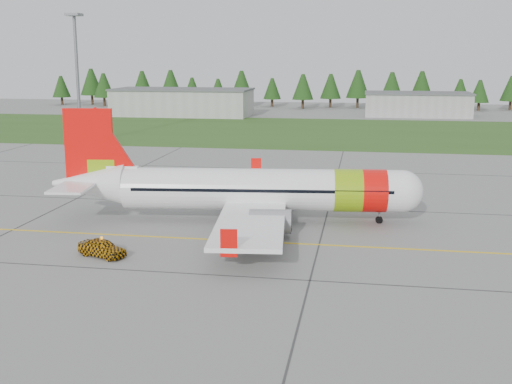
# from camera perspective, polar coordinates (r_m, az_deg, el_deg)

# --- Properties ---
(ground) EXTENTS (320.00, 320.00, 0.00)m
(ground) POSITION_cam_1_polar(r_m,az_deg,el_deg) (42.98, -8.69, -7.03)
(ground) COLOR gray
(ground) RESTS_ON ground
(aircraft) EXTENTS (31.70, 29.38, 9.61)m
(aircraft) POSITION_cam_1_polar(r_m,az_deg,el_deg) (54.53, -0.27, 0.20)
(aircraft) COLOR white
(aircraft) RESTS_ON ground
(follow_me_car) EXTENTS (1.73, 1.86, 3.73)m
(follow_me_car) POSITION_cam_1_polar(r_m,az_deg,el_deg) (46.43, -13.59, -3.39)
(follow_me_car) COLOR orange
(follow_me_car) RESTS_ON ground
(service_van) EXTENTS (1.44, 1.37, 4.08)m
(service_van) POSITION_cam_1_polar(r_m,az_deg,el_deg) (108.46, -15.02, 5.30)
(service_van) COLOR white
(service_van) RESTS_ON ground
(grass_strip) EXTENTS (320.00, 50.00, 0.03)m
(grass_strip) POSITION_cam_1_polar(r_m,az_deg,el_deg) (122.00, 3.48, 5.43)
(grass_strip) COLOR #30561E
(grass_strip) RESTS_ON ground
(taxi_guideline) EXTENTS (120.00, 0.25, 0.02)m
(taxi_guideline) POSITION_cam_1_polar(r_m,az_deg,el_deg) (50.27, -5.84, -4.12)
(taxi_guideline) COLOR gold
(taxi_guideline) RESTS_ON ground
(hangar_west) EXTENTS (32.00, 14.00, 6.00)m
(hangar_west) POSITION_cam_1_polar(r_m,az_deg,el_deg) (155.01, -6.53, 7.88)
(hangar_west) COLOR #A8A8A3
(hangar_west) RESTS_ON ground
(hangar_east) EXTENTS (24.00, 12.00, 5.20)m
(hangar_east) POSITION_cam_1_polar(r_m,az_deg,el_deg) (157.35, 14.13, 7.51)
(hangar_east) COLOR #A8A8A3
(hangar_east) RESTS_ON ground
(floodlight_mast) EXTENTS (0.50, 0.50, 20.00)m
(floodlight_mast) POSITION_cam_1_polar(r_m,az_deg,el_deg) (106.60, -15.56, 9.46)
(floodlight_mast) COLOR slate
(floodlight_mast) RESTS_ON ground
(treeline) EXTENTS (160.00, 8.00, 10.00)m
(treeline) POSITION_cam_1_polar(r_m,az_deg,el_deg) (177.21, 5.52, 9.05)
(treeline) COLOR #1C3F14
(treeline) RESTS_ON ground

